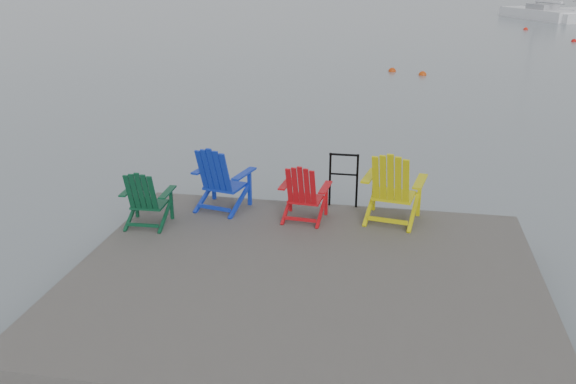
% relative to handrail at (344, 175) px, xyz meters
% --- Properties ---
extents(ground, '(400.00, 400.00, 0.00)m').
position_rel_handrail_xyz_m(ground, '(-0.25, -2.45, -1.04)').
color(ground, slate).
rests_on(ground, ground).
extents(dock, '(6.00, 5.00, 1.40)m').
position_rel_handrail_xyz_m(dock, '(-0.25, -2.45, -0.69)').
color(dock, '#292724').
rests_on(dock, ground).
extents(handrail, '(0.48, 0.04, 0.90)m').
position_rel_handrail_xyz_m(handrail, '(0.00, 0.00, 0.00)').
color(handrail, black).
rests_on(handrail, dock).
extents(chair_green, '(0.74, 0.69, 0.90)m').
position_rel_handrail_xyz_m(chair_green, '(-2.84, -1.33, -0.09)').
color(chair_green, '#0B3F25').
rests_on(chair_green, dock).
extents(chair_blue, '(0.97, 0.92, 1.07)m').
position_rel_handrail_xyz_m(chair_blue, '(-1.92, -0.49, -0.00)').
color(chair_blue, '#112CB0').
rests_on(chair_blue, dock).
extents(chair_red, '(0.78, 0.73, 0.93)m').
position_rel_handrail_xyz_m(chair_red, '(-0.54, -0.69, -0.07)').
color(chair_red, red).
rests_on(chair_red, dock).
extents(chair_yellow, '(1.01, 0.95, 1.14)m').
position_rel_handrail_xyz_m(chair_yellow, '(0.79, -0.50, 0.04)').
color(chair_yellow, '#CEC70B').
rests_on(chair_yellow, dock).
extents(sailboat_near, '(5.31, 8.35, 11.34)m').
position_rel_handrail_xyz_m(sailboat_near, '(11.72, 46.06, -0.69)').
color(sailboat_near, white).
rests_on(sailboat_near, ground).
extents(buoy_a, '(0.33, 0.33, 0.33)m').
position_rel_handrail_xyz_m(buoy_a, '(0.43, 16.92, -1.04)').
color(buoy_a, '#BC390B').
rests_on(buoy_a, ground).
extents(buoy_b, '(0.33, 0.33, 0.33)m').
position_rel_handrail_xyz_m(buoy_b, '(1.67, 16.24, -1.04)').
color(buoy_b, '#C6400B').
rests_on(buoy_b, ground).
extents(buoy_c, '(0.32, 0.32, 0.32)m').
position_rel_handrail_xyz_m(buoy_c, '(10.68, 29.71, -1.04)').
color(buoy_c, red).
rests_on(buoy_c, ground).
extents(buoy_d, '(0.32, 0.32, 0.32)m').
position_rel_handrail_xyz_m(buoy_d, '(9.13, 36.55, -1.04)').
color(buoy_d, red).
rests_on(buoy_d, ground).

